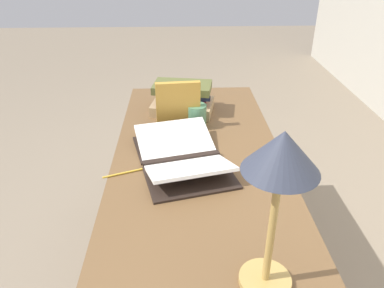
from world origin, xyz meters
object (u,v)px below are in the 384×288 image
at_px(reading_lamp, 280,170).
at_px(book_stack_tall, 183,99).
at_px(coffee_mug, 196,116).
at_px(open_book, 182,156).
at_px(book_standing_upright, 178,106).
at_px(pencil, 123,173).

bearing_deg(reading_lamp, book_stack_tall, -169.79).
distance_m(reading_lamp, coffee_mug, 0.91).
relative_size(open_book, book_standing_upright, 2.45).
xyz_separation_m(open_book, coffee_mug, (-0.29, 0.07, 0.03)).
bearing_deg(open_book, reading_lamp, 5.01).
bearing_deg(book_standing_upright, coffee_mug, 95.68).
distance_m(open_book, book_stack_tall, 0.46).
height_order(reading_lamp, pencil, reading_lamp).
bearing_deg(coffee_mug, reading_lamp, 8.43).
relative_size(book_stack_tall, reading_lamp, 0.76).
bearing_deg(reading_lamp, pencil, -140.47).
distance_m(book_standing_upright, reading_lamp, 0.89).
height_order(reading_lamp, coffee_mug, reading_lamp).
distance_m(book_stack_tall, reading_lamp, 1.07).
relative_size(book_standing_upright, reading_lamp, 0.51).
relative_size(open_book, pencil, 3.70).
bearing_deg(book_standing_upright, open_book, -3.26).
height_order(book_standing_upright, pencil, book_standing_upright).
bearing_deg(open_book, book_standing_upright, 168.21).
bearing_deg(book_stack_tall, reading_lamp, 10.21).
height_order(book_stack_tall, reading_lamp, reading_lamp).
bearing_deg(pencil, reading_lamp, 39.53).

